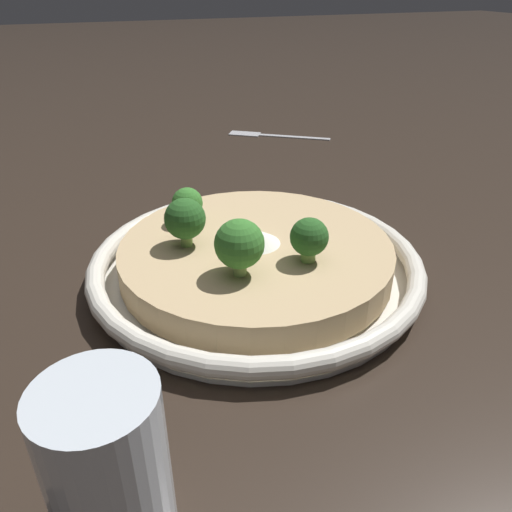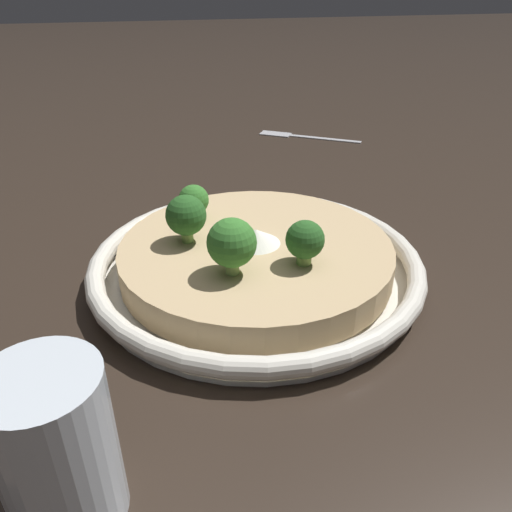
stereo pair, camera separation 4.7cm
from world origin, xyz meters
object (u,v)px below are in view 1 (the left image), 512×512
drinking_glass (108,466)px  fork_utensil (268,135)px  risotto_bowl (256,261)px  broccoli_front_right (309,238)px  broccoli_front (239,245)px  broccoli_back (187,203)px  broccoli_back_left (185,219)px

drinking_glass → fork_utensil: drinking_glass is taller
risotto_bowl → broccoli_front_right: 0.07m
drinking_glass → fork_utensil: bearing=61.9°
risotto_bowl → broccoli_front: 0.07m
broccoli_back → broccoli_front_right: 0.14m
broccoli_back_left → fork_utensil: 0.50m
broccoli_back_left → drinking_glass: drinking_glass is taller
risotto_bowl → drinking_glass: 0.26m
broccoli_front → drinking_glass: size_ratio=0.51×
broccoli_front_right → broccoli_front: bearing=-179.6°
broccoli_back_left → fork_utensil: (0.25, 0.42, -0.06)m
risotto_bowl → drinking_glass: drinking_glass is taller
broccoli_back → broccoli_back_left: broccoli_back_left is taller
risotto_bowl → broccoli_front_right: bearing=-56.3°
broccoli_back → fork_utensil: (0.24, 0.38, -0.06)m
risotto_bowl → broccoli_back: broccoli_back is taller
broccoli_back → broccoli_front_right: (0.08, -0.11, 0.00)m
broccoli_front → broccoli_back_left: 0.07m
broccoli_back → broccoli_front: (0.02, -0.11, 0.01)m
risotto_bowl → fork_utensil: risotto_bowl is taller
broccoli_front → broccoli_back: bearing=98.0°
risotto_bowl → broccoli_front: (-0.03, -0.05, 0.05)m
broccoli_front → fork_utensil: size_ratio=0.31×
broccoli_back_left → drinking_glass: bearing=-112.7°
drinking_glass → fork_utensil: 0.74m
broccoli_front → fork_utensil: 0.54m
broccoli_front_right → broccoli_front: broccoli_front is taller
broccoli_front → drinking_glass: (-0.13, -0.16, -0.02)m
broccoli_front → fork_utensil: (0.22, 0.49, -0.06)m
risotto_bowl → broccoli_back_left: 0.08m
broccoli_front_right → fork_utensil: broccoli_front_right is taller
broccoli_back_left → broccoli_front: bearing=-66.3°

